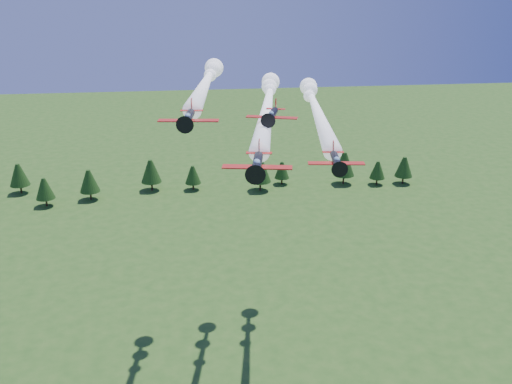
{
  "coord_description": "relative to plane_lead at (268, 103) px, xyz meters",
  "views": [
    {
      "loc": [
        -10.77,
        -70.74,
        67.94
      ],
      "look_at": [
        -1.88,
        0.0,
        41.11
      ],
      "focal_mm": 40.0,
      "sensor_mm": 36.0,
      "label": 1
    }
  ],
  "objects": [
    {
      "name": "plane_lead",
      "position": [
        0.0,
        0.0,
        0.0
      ],
      "size": [
        16.03,
        61.2,
        3.7
      ],
      "rotation": [
        0.0,
        0.0,
        -0.18
      ],
      "color": "black",
      "rests_on": "ground"
    },
    {
      "name": "plane_left",
      "position": [
        -10.16,
        3.8,
        3.2
      ],
      "size": [
        11.27,
        48.67,
        3.7
      ],
      "rotation": [
        0.0,
        0.0,
        -0.13
      ],
      "color": "black",
      "rests_on": "ground"
    },
    {
      "name": "plane_right",
      "position": [
        9.44,
        5.09,
        -2.05
      ],
      "size": [
        12.98,
        58.15,
        3.7
      ],
      "rotation": [
        0.0,
        0.0,
        -0.14
      ],
      "color": "black",
      "rests_on": "ground"
    },
    {
      "name": "plane_slot",
      "position": [
        -1.96,
        -17.37,
        1.93
      ],
      "size": [
        7.26,
        8.06,
        2.55
      ],
      "rotation": [
        0.0,
        0.0,
        -0.3
      ],
      "color": "black",
      "rests_on": "ground"
    },
    {
      "name": "treeline",
      "position": [
        -11.22,
        87.61,
        -41.67
      ],
      "size": [
        153.82,
        19.27,
        11.43
      ],
      "color": "#382314",
      "rests_on": "ground"
    }
  ]
}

